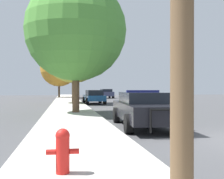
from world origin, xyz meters
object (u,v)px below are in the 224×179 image
(traffic_light, at_px, (92,62))
(car_background_distant, at_px, (106,93))
(fire_hydrant, at_px, (63,149))
(tree_sidewalk_mid, at_px, (74,51))
(police_car, at_px, (144,108))
(tree_sidewalk_near, at_px, (76,31))
(tree_sidewalk_far, at_px, (59,68))
(car_background_midblock, at_px, (94,97))

(traffic_light, height_order, car_background_distant, traffic_light)
(fire_hydrant, distance_m, tree_sidewalk_mid, 23.40)
(police_car, bearing_deg, tree_sidewalk_mid, -79.32)
(car_background_distant, height_order, tree_sidewalk_near, tree_sidewalk_near)
(fire_hydrant, bearing_deg, traffic_light, 82.99)
(police_car, relative_size, tree_sidewalk_near, 0.68)
(tree_sidewalk_mid, height_order, tree_sidewalk_far, tree_sidewalk_mid)
(fire_hydrant, distance_m, car_background_distant, 38.34)
(tree_sidewalk_mid, bearing_deg, tree_sidewalk_far, 95.67)
(tree_sidewalk_near, distance_m, tree_sidewalk_far, 27.90)
(car_background_midblock, bearing_deg, traffic_light, -120.71)
(tree_sidewalk_near, height_order, tree_sidewalk_mid, tree_sidewalk_mid)
(police_car, distance_m, car_background_distant, 31.84)
(car_background_distant, xyz_separation_m, car_background_midblock, (-3.43, -15.13, -0.04))
(police_car, relative_size, fire_hydrant, 7.03)
(police_car, relative_size, car_background_midblock, 1.32)
(car_background_distant, height_order, tree_sidewalk_mid, tree_sidewalk_mid)
(car_background_distant, xyz_separation_m, tree_sidewalk_near, (-5.66, -25.79, 4.23))
(police_car, xyz_separation_m, tree_sidewalk_near, (-2.48, 5.89, 4.23))
(fire_hydrant, xyz_separation_m, tree_sidewalk_mid, (0.96, 22.91, 4.69))
(police_car, distance_m, tree_sidewalk_far, 34.21)
(tree_sidewalk_mid, bearing_deg, traffic_light, -19.10)
(fire_hydrant, bearing_deg, tree_sidewalk_near, 86.56)
(fire_hydrant, distance_m, car_background_midblock, 22.87)
(tree_sidewalk_near, bearing_deg, police_car, -67.17)
(fire_hydrant, xyz_separation_m, car_background_distant, (6.38, 37.81, 0.23))
(traffic_light, bearing_deg, tree_sidewalk_mid, 160.90)
(car_background_distant, bearing_deg, traffic_light, -106.64)
(police_car, relative_size, tree_sidewalk_far, 0.71)
(car_background_distant, distance_m, tree_sidewalk_far, 8.40)
(traffic_light, relative_size, tree_sidewalk_far, 0.74)
(fire_hydrant, relative_size, tree_sidewalk_mid, 0.09)
(car_background_distant, relative_size, tree_sidewalk_near, 0.52)
(car_background_distant, bearing_deg, tree_sidewalk_far, 160.26)
(tree_sidewalk_near, bearing_deg, tree_sidewalk_far, 92.98)
(car_background_midblock, xyz_separation_m, tree_sidewalk_mid, (-1.99, 0.23, 4.50))
(car_background_midblock, xyz_separation_m, tree_sidewalk_near, (-2.22, -10.66, 4.27))
(traffic_light, height_order, tree_sidewalk_far, tree_sidewalk_far)
(tree_sidewalk_near, xyz_separation_m, tree_sidewalk_mid, (0.24, 10.89, 0.24))
(fire_hydrant, xyz_separation_m, tree_sidewalk_far, (-0.73, 39.88, 4.19))
(traffic_light, xyz_separation_m, tree_sidewalk_far, (-3.47, 17.59, 0.64))
(police_car, height_order, tree_sidewalk_mid, tree_sidewalk_mid)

